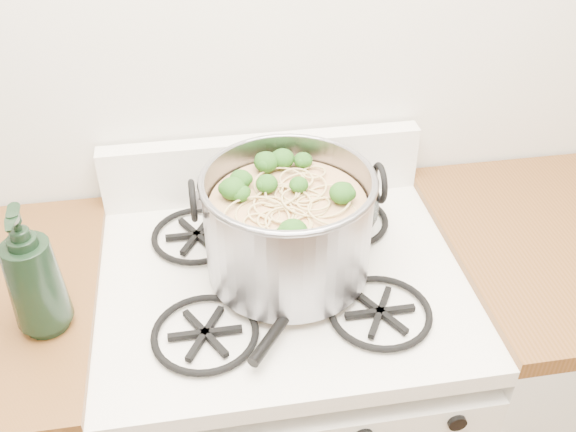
{
  "coord_description": "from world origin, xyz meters",
  "views": [
    {
      "loc": [
        -0.15,
        0.27,
        1.81
      ],
      "look_at": [
        0.01,
        1.26,
        1.06
      ],
      "focal_mm": 40.0,
      "sensor_mm": 36.0,
      "label": 1
    }
  ],
  "objects_px": {
    "spatula": "(315,275)",
    "gas_range": "(283,412)",
    "bottle": "(32,271)",
    "stock_pot": "(288,227)",
    "glass_bowl": "(320,215)"
  },
  "relations": [
    {
      "from": "spatula",
      "to": "gas_range",
      "type": "bearing_deg",
      "value": 178.7
    },
    {
      "from": "bottle",
      "to": "stock_pot",
      "type": "bearing_deg",
      "value": 7.7
    },
    {
      "from": "gas_range",
      "to": "stock_pot",
      "type": "height_order",
      "value": "stock_pot"
    },
    {
      "from": "stock_pot",
      "to": "bottle",
      "type": "relative_size",
      "value": 1.39
    },
    {
      "from": "gas_range",
      "to": "bottle",
      "type": "distance_m",
      "value": 0.78
    },
    {
      "from": "stock_pot",
      "to": "glass_bowl",
      "type": "relative_size",
      "value": 3.59
    },
    {
      "from": "bottle",
      "to": "gas_range",
      "type": "bearing_deg",
      "value": 7.85
    },
    {
      "from": "spatula",
      "to": "bottle",
      "type": "xyz_separation_m",
      "value": [
        -0.52,
        -0.04,
        0.12
      ]
    },
    {
      "from": "gas_range",
      "to": "stock_pot",
      "type": "distance_m",
      "value": 0.59
    },
    {
      "from": "glass_bowl",
      "to": "bottle",
      "type": "bearing_deg",
      "value": -157.77
    },
    {
      "from": "stock_pot",
      "to": "spatula",
      "type": "distance_m",
      "value": 0.12
    },
    {
      "from": "stock_pot",
      "to": "spatula",
      "type": "height_order",
      "value": "stock_pot"
    },
    {
      "from": "glass_bowl",
      "to": "bottle",
      "type": "height_order",
      "value": "bottle"
    },
    {
      "from": "stock_pot",
      "to": "spatula",
      "type": "bearing_deg",
      "value": -45.08
    },
    {
      "from": "spatula",
      "to": "stock_pot",
      "type": "bearing_deg",
      "value": 171.53
    }
  ]
}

